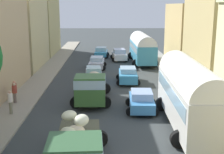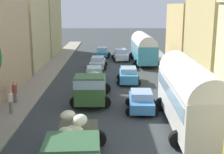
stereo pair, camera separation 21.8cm
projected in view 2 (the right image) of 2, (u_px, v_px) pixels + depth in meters
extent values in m
plane|color=#373C3C|center=(111.00, 82.00, 31.50)|extent=(154.00, 154.00, 0.00)
cube|color=gray|center=(40.00, 81.00, 31.41)|extent=(2.50, 70.00, 0.14)
cube|color=gray|center=(182.00, 81.00, 31.57)|extent=(2.50, 70.00, 0.14)
cube|color=tan|center=(19.00, 32.00, 38.16)|extent=(5.64, 10.29, 8.87)
cube|color=tan|center=(40.00, 21.00, 48.82)|extent=(5.29, 10.49, 10.51)
cube|color=tan|center=(221.00, 39.00, 31.08)|extent=(5.05, 10.00, 8.59)
cube|color=tan|center=(194.00, 33.00, 42.01)|extent=(5.56, 10.57, 7.83)
cube|color=silver|center=(188.00, 100.00, 19.42)|extent=(2.75, 9.97, 2.53)
cylinder|color=silver|center=(189.00, 81.00, 19.14)|extent=(2.69, 9.77, 2.42)
cube|color=#99B7C6|center=(189.00, 92.00, 19.30)|extent=(2.78, 9.18, 0.81)
cylinder|color=black|center=(162.00, 104.00, 22.72)|extent=(1.00, 0.35, 1.00)
cylinder|color=black|center=(194.00, 104.00, 22.68)|extent=(1.00, 0.35, 1.00)
cylinder|color=black|center=(178.00, 140.00, 16.73)|extent=(1.00, 0.35, 1.00)
cylinder|color=black|center=(222.00, 140.00, 16.70)|extent=(1.00, 0.35, 1.00)
cube|color=teal|center=(143.00, 51.00, 41.59)|extent=(2.61, 9.89, 2.24)
cylinder|color=silver|center=(143.00, 43.00, 41.34)|extent=(2.56, 9.69, 2.39)
cube|color=#99B7C6|center=(143.00, 47.00, 41.48)|extent=(2.65, 9.10, 0.72)
cylinder|color=black|center=(132.00, 56.00, 44.79)|extent=(1.00, 0.35, 1.00)
cylinder|color=black|center=(148.00, 56.00, 44.85)|extent=(1.00, 0.35, 1.00)
cylinder|color=black|center=(137.00, 63.00, 38.84)|extent=(1.00, 0.35, 1.00)
cylinder|color=black|center=(155.00, 63.00, 38.91)|extent=(1.00, 0.35, 1.00)
cube|color=#99B7C6|center=(72.00, 150.00, 12.43)|extent=(2.34, 2.14, 0.60)
cube|color=#4F503B|center=(77.00, 141.00, 16.00)|extent=(2.42, 4.91, 0.55)
ellipsoid|color=beige|center=(78.00, 143.00, 14.47)|extent=(0.84, 0.70, 0.59)
ellipsoid|color=silver|center=(68.00, 139.00, 15.09)|extent=(1.07, 1.08, 0.45)
ellipsoid|color=beige|center=(75.00, 131.00, 15.89)|extent=(1.09, 0.93, 0.60)
ellipsoid|color=beige|center=(68.00, 116.00, 16.90)|extent=(1.14, 1.13, 0.59)
ellipsoid|color=silver|center=(80.00, 120.00, 16.21)|extent=(1.00, 1.15, 0.60)
ellipsoid|color=beige|center=(66.00, 133.00, 14.65)|extent=(1.10, 1.07, 0.57)
cylinder|color=black|center=(98.00, 139.00, 16.98)|extent=(0.90, 0.32, 0.90)
cylinder|color=black|center=(58.00, 139.00, 16.86)|extent=(0.90, 0.32, 0.90)
cube|color=#355E2C|center=(90.00, 90.00, 22.96)|extent=(2.24, 1.99, 2.07)
cube|color=#99B7C6|center=(90.00, 82.00, 22.83)|extent=(2.28, 2.07, 0.66)
cube|color=brown|center=(93.00, 88.00, 26.37)|extent=(2.25, 4.68, 0.55)
ellipsoid|color=#ECE6C0|center=(87.00, 85.00, 25.15)|extent=(1.08, 1.06, 0.53)
ellipsoid|color=silver|center=(88.00, 81.00, 26.31)|extent=(0.94, 0.78, 0.58)
ellipsoid|color=beige|center=(98.00, 77.00, 27.71)|extent=(1.03, 1.07, 0.58)
ellipsoid|color=silver|center=(94.00, 78.00, 25.79)|extent=(0.84, 0.93, 0.55)
ellipsoid|color=#E6E7C2|center=(95.00, 75.00, 26.69)|extent=(1.12, 1.09, 0.57)
ellipsoid|color=beige|center=(96.00, 75.00, 27.21)|extent=(1.05, 1.10, 0.54)
ellipsoid|color=beige|center=(95.00, 74.00, 26.36)|extent=(1.15, 1.03, 0.46)
cylinder|color=black|center=(105.00, 102.00, 23.37)|extent=(0.90, 0.31, 0.90)
cylinder|color=black|center=(76.00, 102.00, 23.36)|extent=(0.90, 0.31, 0.90)
cylinder|color=black|center=(106.00, 88.00, 27.26)|extent=(0.90, 0.31, 0.90)
cylinder|color=black|center=(81.00, 88.00, 27.25)|extent=(0.90, 0.31, 0.90)
cube|color=gray|center=(94.00, 75.00, 31.73)|extent=(1.83, 3.88, 0.72)
cube|color=#91BDBE|center=(94.00, 69.00, 31.60)|extent=(1.54, 2.05, 0.48)
cylinder|color=black|center=(103.00, 81.00, 30.71)|extent=(0.60, 0.21, 0.60)
cylinder|color=black|center=(86.00, 81.00, 30.61)|extent=(0.60, 0.21, 0.60)
cylinder|color=black|center=(102.00, 75.00, 33.00)|extent=(0.60, 0.21, 0.60)
cylinder|color=black|center=(87.00, 76.00, 32.90)|extent=(0.60, 0.21, 0.60)
cube|color=silver|center=(98.00, 63.00, 38.09)|extent=(1.87, 4.27, 0.71)
cube|color=#97B0C3|center=(98.00, 59.00, 37.96)|extent=(1.58, 2.25, 0.46)
cylinder|color=black|center=(104.00, 68.00, 36.87)|extent=(0.60, 0.21, 0.60)
cylinder|color=black|center=(90.00, 68.00, 36.92)|extent=(0.60, 0.21, 0.60)
cylinder|color=black|center=(105.00, 64.00, 39.41)|extent=(0.60, 0.21, 0.60)
cylinder|color=black|center=(92.00, 64.00, 39.46)|extent=(0.60, 0.21, 0.60)
cube|color=#3894C4|center=(102.00, 53.00, 46.49)|extent=(1.98, 3.75, 0.66)
cube|color=#94C1D0|center=(102.00, 49.00, 46.35)|extent=(1.66, 1.99, 0.58)
cylinder|color=black|center=(108.00, 56.00, 45.41)|extent=(0.60, 0.21, 0.60)
cylinder|color=black|center=(96.00, 56.00, 45.50)|extent=(0.60, 0.21, 0.60)
cylinder|color=black|center=(109.00, 54.00, 47.61)|extent=(0.60, 0.21, 0.60)
cylinder|color=black|center=(97.00, 54.00, 47.70)|extent=(0.60, 0.21, 0.60)
cube|color=#4084BE|center=(141.00, 103.00, 22.70)|extent=(1.90, 3.71, 0.70)
cube|color=#91ABCD|center=(141.00, 95.00, 22.56)|extent=(1.61, 1.96, 0.52)
cylinder|color=black|center=(129.00, 102.00, 23.90)|extent=(0.60, 0.21, 0.60)
cylinder|color=black|center=(151.00, 102.00, 23.84)|extent=(0.60, 0.21, 0.60)
cylinder|color=black|center=(130.00, 112.00, 21.71)|extent=(0.60, 0.21, 0.60)
cylinder|color=black|center=(154.00, 112.00, 21.65)|extent=(0.60, 0.21, 0.60)
cube|color=#3C90C2|center=(128.00, 76.00, 30.95)|extent=(1.84, 3.99, 0.84)
cube|color=#91B6CD|center=(128.00, 70.00, 30.80)|extent=(1.58, 2.09, 0.46)
cylinder|color=black|center=(120.00, 77.00, 32.24)|extent=(0.60, 0.21, 0.60)
cylinder|color=black|center=(136.00, 77.00, 32.22)|extent=(0.60, 0.21, 0.60)
cylinder|color=black|center=(120.00, 83.00, 29.86)|extent=(0.60, 0.21, 0.60)
cylinder|color=black|center=(138.00, 83.00, 29.83)|extent=(0.60, 0.21, 0.60)
cube|color=silver|center=(121.00, 56.00, 43.73)|extent=(2.06, 4.40, 0.78)
cube|color=#9FACC3|center=(121.00, 51.00, 43.58)|extent=(1.70, 2.33, 0.57)
cylinder|color=black|center=(113.00, 57.00, 45.03)|extent=(0.60, 0.21, 0.60)
cylinder|color=black|center=(125.00, 57.00, 45.17)|extent=(0.60, 0.21, 0.60)
cylinder|color=black|center=(115.00, 60.00, 42.45)|extent=(0.60, 0.21, 0.60)
cylinder|color=black|center=(128.00, 60.00, 42.59)|extent=(0.60, 0.21, 0.60)
cylinder|color=#706E59|center=(11.00, 114.00, 21.89)|extent=(0.18, 0.18, 0.14)
cylinder|color=#706E59|center=(11.00, 107.00, 21.77)|extent=(0.29, 0.29, 0.87)
cylinder|color=silver|center=(10.00, 97.00, 21.61)|extent=(0.44, 0.44, 0.61)
sphere|color=tan|center=(9.00, 92.00, 21.52)|extent=(0.20, 0.20, 0.20)
cylinder|color=brown|center=(16.00, 101.00, 24.82)|extent=(0.19, 0.19, 0.14)
cylinder|color=brown|center=(15.00, 96.00, 24.72)|extent=(0.26, 0.26, 0.83)
cylinder|color=#9B3E28|center=(15.00, 87.00, 24.55)|extent=(0.40, 0.40, 0.60)
sphere|color=tan|center=(14.00, 82.00, 24.46)|extent=(0.23, 0.23, 0.23)
cylinder|color=#74635A|center=(16.00, 103.00, 24.38)|extent=(0.21, 0.21, 0.14)
cylinder|color=#74635A|center=(15.00, 97.00, 24.28)|extent=(0.31, 0.31, 0.79)
cylinder|color=#A23E31|center=(15.00, 89.00, 24.13)|extent=(0.47, 0.47, 0.57)
sphere|color=tan|center=(14.00, 84.00, 24.04)|extent=(0.24, 0.24, 0.24)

